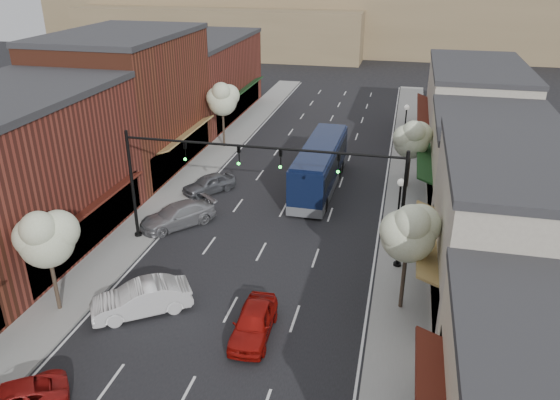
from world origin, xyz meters
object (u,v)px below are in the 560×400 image
Objects in this scene: tree_left_far at (223,98)px; coach_bus at (320,165)px; parked_car_c at (178,215)px; red_hatchback at (254,322)px; parked_car_d at (209,184)px; lamp_post_near at (399,202)px; lamp_post_far at (406,121)px; signal_mast_right at (360,189)px; tree_right_near at (410,231)px; tree_right_far at (412,138)px; parked_car_b at (141,299)px; tree_left_near at (46,237)px; signal_mast_left at (168,172)px.

tree_left_far reaches higher than coach_bus.
red_hatchback is at bearing -11.12° from parked_car_c.
parked_car_d is (0.12, 5.67, -0.05)m from parked_car_c.
lamp_post_near and lamp_post_far have the same top height.
tree_right_near is (2.73, -4.05, -0.17)m from signal_mast_right.
coach_bus is at bearing -36.49° from tree_left_far.
lamp_post_near reaches higher than red_hatchback.
parked_car_d is (-14.43, -4.15, -3.30)m from tree_right_far.
tree_left_far is at bearing 140.81° from parked_car_d.
signal_mast_right is 4.89m from tree_right_near.
signal_mast_right reaches higher than parked_car_b.
tree_left_near is 5.37m from parked_car_b.
parked_car_c is (-7.88, 9.80, 0.02)m from red_hatchback.
parked_car_d is at bearing -163.96° from tree_right_far.
parked_car_b is at bearing -37.83° from parked_car_c.
parked_car_d is at bearing -77.91° from tree_left_far.
tree_right_far is 20.98m from red_hatchback.
lamp_post_near is (13.42, 2.50, -1.62)m from signal_mast_left.
lamp_post_near is (16.05, 10.56, -1.22)m from tree_left_near.
tree_left_near is at bearing -166.45° from tree_right_near.
parked_car_b is 1.19× the size of parked_car_d.
parked_car_b is (4.05, -25.14, -3.80)m from tree_left_far.
parked_car_b is (4.05, 0.86, -3.42)m from tree_left_near.
lamp_post_near is at bearing 94.77° from tree_right_near.
parked_car_d is (-14.43, 11.85, -3.76)m from tree_right_near.
signal_mast_right reaches higher than red_hatchback.
coach_bus is (10.06, 18.56, -2.39)m from tree_left_near.
tree_left_near is at bearing -149.86° from signal_mast_right.
lamp_post_far is (16.05, 2.06, -1.60)m from tree_left_far.
coach_bus reaches higher than parked_car_b.
tree_left_near is 19.25m from lamp_post_near.
tree_right_near is 6.74m from lamp_post_near.
tree_left_far is at bearing 144.67° from coach_bus.
tree_right_near is 0.52× the size of coach_bus.
tree_right_far is 1.33× the size of parked_car_d.
parked_car_d is at bearing 159.11° from lamp_post_near.
parked_car_c is (-14.55, 6.18, -3.71)m from tree_right_near.
tree_left_far reaches higher than tree_left_near.
tree_right_far is 1.12× the size of parked_car_b.
tree_left_far reaches higher than tree_right_far.
coach_bus reaches higher than parked_car_d.
parked_car_d is (-1.88, 14.99, -0.11)m from parked_car_b.
tree_left_far is 1.26× the size of parked_car_b.
lamp_post_near reaches higher than coach_bus.
signal_mast_right is at bearing -131.05° from lamp_post_near.
coach_bus is 18.21m from red_hatchback.
signal_mast_right is 12.76m from parked_car_b.
parked_car_b is at bearing 173.23° from red_hatchback.
tree_left_far is 27.75m from red_hatchback.
lamp_post_near is at bearing 94.26° from parked_car_b.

